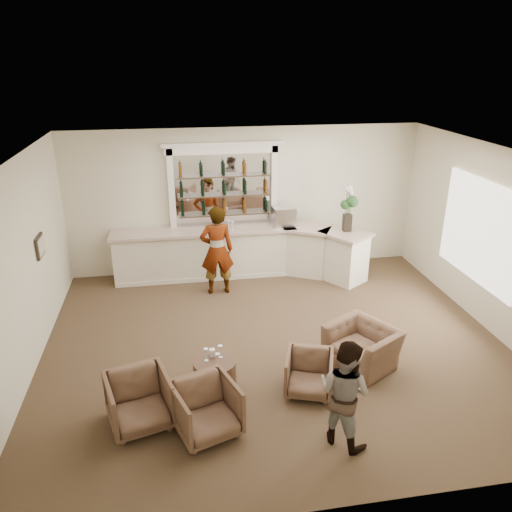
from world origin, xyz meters
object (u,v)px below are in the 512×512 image
Objects in this scene: armchair_right at (309,373)px; flower_vase at (348,206)px; espresso_machine at (284,216)px; armchair_center at (206,409)px; armchair_far at (362,347)px; armchair_left at (139,401)px; bar_counter at (242,252)px; sommelier at (217,250)px; guest at (344,393)px; cocktail_table at (215,375)px.

flower_vase is at bearing 83.35° from armchair_right.
armchair_right is 4.64m from espresso_machine.
armchair_center is 2.87m from armchair_far.
armchair_left is 0.94m from armchair_center.
armchair_far is at bearing -69.62° from bar_counter.
sommelier reaches higher than guest.
flower_vase is (2.90, 0.25, 0.75)m from sommelier.
armchair_far is (1.04, 0.54, 0.02)m from armchair_right.
bar_counter is at bearing 50.66° from armchair_left.
bar_counter reaches higher than armchair_right.
armchair_left is at bearing -113.91° from bar_counter.
armchair_right is 4.53m from flower_vase.
bar_counter is 6.83× the size of armchair_left.
sommelier is 2.29× the size of armchair_left.
armchair_far is 3.70m from flower_vase.
bar_counter is 11.70× the size of espresso_machine.
armchair_center is at bearing -139.66° from armchair_right.
armchair_center is (-0.20, -0.91, 0.12)m from cocktail_table.
cocktail_table is 3.44m from sommelier.
flower_vase reaches higher than armchair_far.
cocktail_table is 4.76m from espresso_machine.
armchair_left is (-1.46, -3.94, -0.58)m from sommelier.
cocktail_table is at bearing 8.54° from guest.
cocktail_table is at bearing 81.91° from sommelier.
sommelier is 3.83m from armchair_right.
guest is 1.83× the size of armchair_center.
armchair_left is 0.83× the size of flower_vase.
bar_counter is 3.81× the size of guest.
guest reaches higher than armchair_far.
guest is at bearing 102.28° from sommelier.
bar_counter is 8.09× the size of armchair_right.
armchair_center is at bearing 80.63° from sommelier.
sommelier is 1.86m from espresso_machine.
espresso_machine is (2.17, 5.10, 0.98)m from armchair_center.
sommelier is (0.37, 3.34, 0.71)m from cocktail_table.
bar_counter is 1.25m from espresso_machine.
armchair_center is at bearing -127.57° from flower_vase.
armchair_right is (1.02, -3.64, -0.64)m from sommelier.
bar_counter reaches higher than armchair_left.
bar_counter is 2.59m from flower_vase.
flower_vase is at bearing 135.09° from armchair_far.
armchair_far is at bearing -104.05° from flower_vase.
flower_vase is at bearing -12.80° from bar_counter.
guest is at bearing -59.61° from armchair_far.
armchair_right is 1.17m from armchair_far.
armchair_left is at bearing 67.93° from sommelier.
guest is at bearing -31.53° from armchair_left.
armchair_center is 5.63m from espresso_machine.
armchair_left is 5.77m from espresso_machine.
armchair_far reaches higher than armchair_right.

